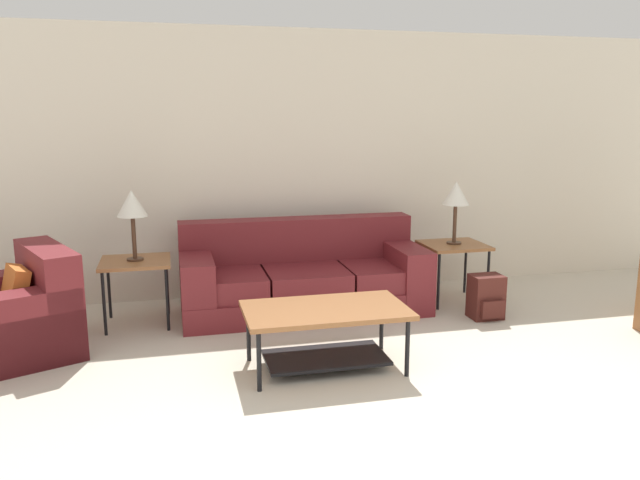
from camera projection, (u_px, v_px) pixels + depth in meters
wall_back at (309, 164)px, 6.24m from camera, size 8.93×0.06×2.60m
couch at (303, 279)px, 5.75m from camera, size 2.22×0.91×0.82m
armchair at (7, 319)px, 4.64m from camera, size 1.28×1.26×0.80m
coffee_table at (326, 324)px, 4.40m from camera, size 1.15×0.66×0.45m
side_table_left at (136, 266)px, 5.31m from camera, size 0.58×0.54×0.57m
side_table_right at (454, 249)px, 5.99m from camera, size 0.58×0.54×0.57m
table_lamp_left at (132, 206)px, 5.21m from camera, size 0.26×0.26×0.60m
table_lamp_right at (456, 195)px, 5.89m from camera, size 0.26×0.26×0.60m
backpack at (486, 297)px, 5.53m from camera, size 0.28×0.29×0.39m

